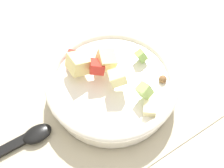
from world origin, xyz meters
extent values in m
plane|color=silver|center=(0.00, 0.00, 0.00)|extent=(2.40, 2.40, 0.00)
cube|color=#BCB299|center=(0.00, 0.00, 0.00)|extent=(0.50, 0.33, 0.01)
cylinder|color=white|center=(0.01, 0.00, 0.03)|extent=(0.24, 0.24, 0.05)
torus|color=white|center=(0.01, 0.00, 0.05)|extent=(0.26, 0.26, 0.02)
cube|color=beige|center=(0.01, -0.02, 0.09)|extent=(0.04, 0.04, 0.03)
cube|color=beige|center=(0.03, -0.09, 0.06)|extent=(0.04, 0.03, 0.02)
cube|color=red|center=(-0.02, 0.08, 0.06)|extent=(0.04, 0.04, 0.03)
sphere|color=brown|center=(0.09, -0.05, 0.06)|extent=(0.02, 0.02, 0.03)
cube|color=#93C160|center=(0.09, 0.01, 0.07)|extent=(0.03, 0.02, 0.03)
cube|color=#E5D684|center=(0.02, 0.03, 0.09)|extent=(0.05, 0.05, 0.04)
cube|color=#A3CC6B|center=(0.04, -0.06, 0.08)|extent=(0.03, 0.03, 0.04)
cube|color=red|center=(-0.01, 0.02, 0.09)|extent=(0.04, 0.04, 0.03)
cube|color=#E5D684|center=(-0.03, 0.05, 0.08)|extent=(0.04, 0.04, 0.04)
ellipsoid|color=black|center=(-0.16, 0.00, 0.01)|extent=(0.06, 0.04, 0.01)
camera|label=1|loc=(-0.19, -0.30, 0.57)|focal=52.58mm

